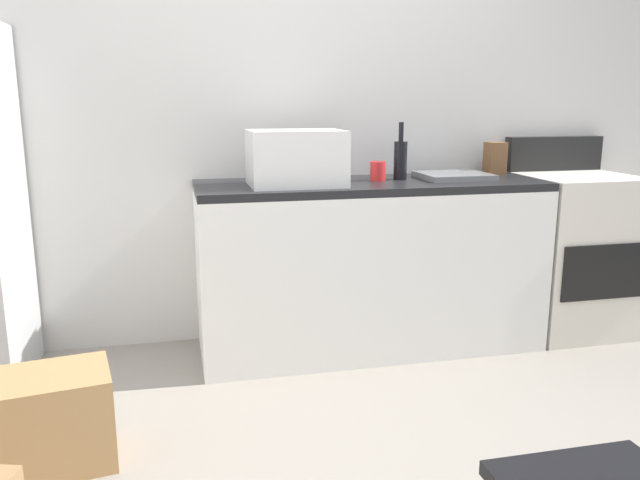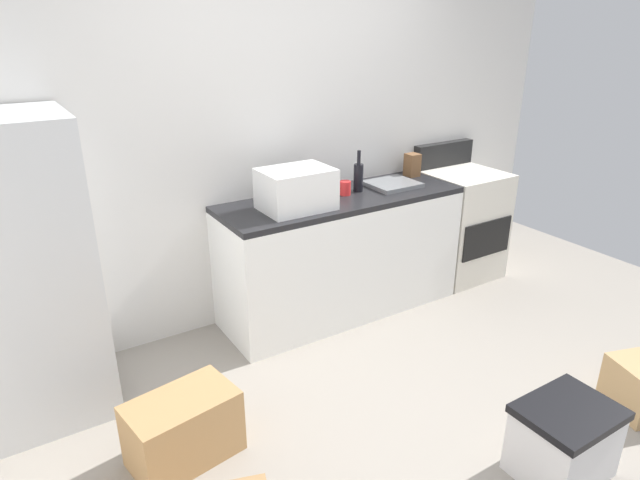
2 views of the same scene
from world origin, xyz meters
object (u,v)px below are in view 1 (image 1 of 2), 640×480
knife_block (495,158)px  coffee_mug (378,171)px  cardboard_box_small (36,423)px  microwave (296,158)px  wine_bottle (400,159)px  stove_oven (572,250)px

knife_block → coffee_mug: bearing=-169.9°
cardboard_box_small → microwave: bearing=35.3°
microwave → wine_bottle: wine_bottle is taller
cardboard_box_small → coffee_mug: bearing=29.2°
coffee_mug → cardboard_box_small: bearing=-150.8°
stove_oven → coffee_mug: size_ratio=11.00×
stove_oven → cardboard_box_small: 2.89m
stove_oven → wine_bottle: (-1.05, 0.04, 0.54)m
stove_oven → knife_block: size_ratio=6.11×
stove_oven → knife_block: (-0.44, 0.15, 0.52)m
coffee_mug → microwave: bearing=-169.3°
wine_bottle → knife_block: 0.62m
wine_bottle → stove_oven: bearing=-2.1°
wine_bottle → knife_block: wine_bottle is taller
wine_bottle → coffee_mug: (-0.13, -0.02, -0.06)m
wine_bottle → cardboard_box_small: bearing=-152.0°
wine_bottle → coffee_mug: bearing=-169.7°
knife_block → cardboard_box_small: bearing=-156.3°
stove_oven → microwave: size_ratio=2.39×
knife_block → wine_bottle: bearing=-169.9°
microwave → knife_block: microwave is taller
coffee_mug → cardboard_box_small: 1.96m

